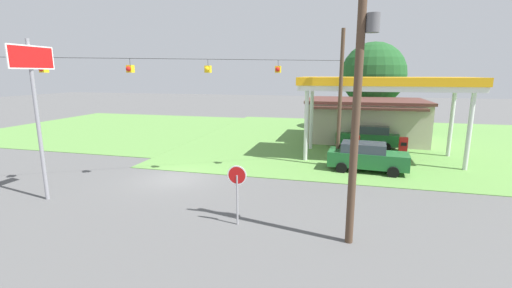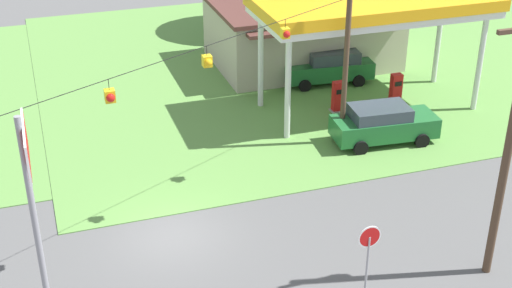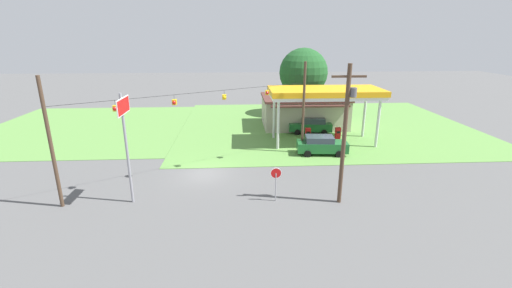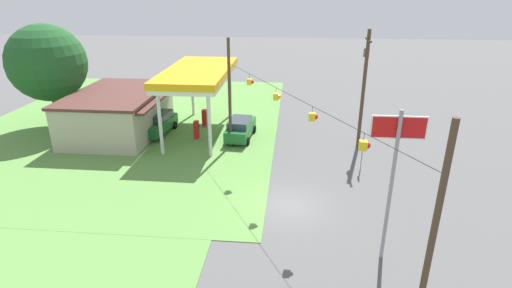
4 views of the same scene
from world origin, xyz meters
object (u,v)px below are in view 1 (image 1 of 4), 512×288
Objects in this scene: car_at_pumps_front at (367,157)px; stop_sign_roadside at (237,182)px; car_at_pumps_rear at (368,136)px; utility_pole_main at (359,97)px; fuel_pump_near at (355,147)px; gas_station_canopy at (383,85)px; gas_station_store at (364,120)px; stop_sign_overhead at (34,87)px; fuel_pump_far at (403,149)px; tree_behind_station at (373,74)px.

stop_sign_roadside is at bearing -115.51° from car_at_pumps_front.
utility_pole_main reaches higher than car_at_pumps_rear.
fuel_pump_near is 3.91m from car_at_pumps_rear.
gas_station_canopy reaches higher than gas_station_store.
gas_station_canopy reaches higher than fuel_pump_near.
car_at_pumps_rear is (1.11, 3.75, 0.19)m from fuel_pump_near.
fuel_pump_near is 20.16m from stop_sign_overhead.
fuel_pump_far is at bearing 59.07° from car_at_pumps_front.
utility_pole_main reaches higher than gas_station_store.
gas_station_canopy is at bearing -116.46° from stop_sign_roadside.
fuel_pump_far is (2.35, -7.19, -1.13)m from gas_station_store.
stop_sign_roadside reaches higher than fuel_pump_near.
car_at_pumps_rear is 17.99m from utility_pole_main.
tree_behind_station reaches higher than gas_station_store.
gas_station_store is 2.04× the size of car_at_pumps_rear.
gas_station_store is 6.36× the size of fuel_pump_near.
stop_sign_roadside is at bearing -2.47° from stop_sign_overhead.
utility_pole_main is 27.41m from tree_behind_station.
fuel_pump_near is 3.79m from car_at_pumps_front.
gas_station_store is (-0.72, 7.19, -3.41)m from gas_station_canopy.
fuel_pump_near is 0.17× the size of tree_behind_station.
tree_behind_station is at bearing 88.85° from gas_station_canopy.
utility_pole_main is (-1.08, -9.90, 4.34)m from car_at_pumps_front.
gas_station_store is at bearing 82.79° from fuel_pump_near.
car_at_pumps_rear is at bearing -86.65° from gas_station_store.
stop_sign_overhead is at bearing -142.16° from gas_station_canopy.
fuel_pump_near is 0.22× the size of stop_sign_overhead.
fuel_pump_far is 0.17× the size of tree_behind_station.
stop_sign_overhead is at bearing 176.67° from utility_pole_main.
gas_station_canopy is 7.06× the size of fuel_pump_far.
car_at_pumps_rear is at bearing 84.70° from utility_pole_main.
gas_station_store is 3.58m from car_at_pumps_rear.
tree_behind_station is at bearing 95.68° from fuel_pump_far.
tree_behind_station is at bearing 82.06° from fuel_pump_near.
stop_sign_roadside is at bearing -121.84° from fuel_pump_far.
gas_station_canopy is at bearing -91.15° from tree_behind_station.
fuel_pump_near is at bearing 180.00° from fuel_pump_far.
tree_behind_station reaches higher than fuel_pump_near.
utility_pole_main reaches higher than fuel_pump_near.
tree_behind_station is at bearing -88.98° from car_at_pumps_rear.
gas_station_store is 7.34m from fuel_pump_near.
tree_behind_station is (6.86, 26.88, 4.20)m from stop_sign_roadside.
gas_station_store is 10.98m from car_at_pumps_front.
stop_sign_roadside is (-6.59, -13.24, -3.50)m from gas_station_canopy.
car_at_pumps_rear is at bearing 119.88° from fuel_pump_far.
fuel_pump_near and fuel_pump_far have the same top height.
gas_station_canopy is 1.11× the size of gas_station_store.
car_at_pumps_front is 0.52× the size of utility_pole_main.
stop_sign_overhead is (-9.90, 0.43, 3.65)m from stop_sign_roadside.
utility_pole_main reaches higher than fuel_pump_far.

